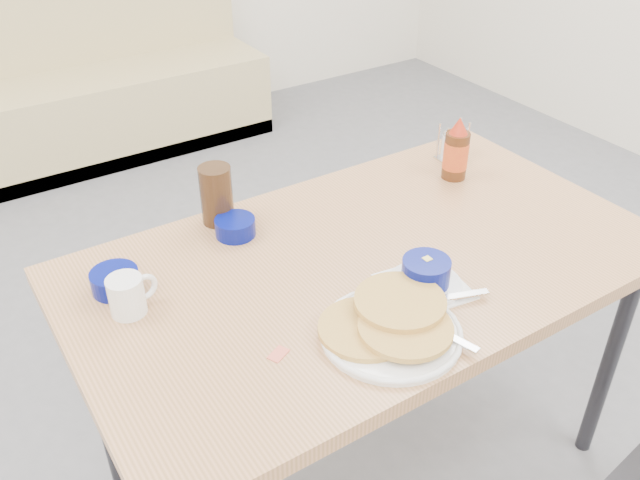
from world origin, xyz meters
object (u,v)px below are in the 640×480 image
condiment_caddy (452,146)px  dining_table (368,278)px  coffee_mug (128,295)px  butter_bowl (235,227)px  booth_bench (84,90)px  amber_tumbler (216,195)px  creamer_bowl (115,281)px  grits_setting (426,276)px  pancake_plate (391,326)px  syrup_bottle (456,152)px

condiment_caddy → dining_table: bearing=-148.1°
coffee_mug → butter_bowl: 0.35m
booth_bench → butter_bowl: booth_bench is taller
booth_bench → coffee_mug: booth_bench is taller
dining_table → coffee_mug: 0.57m
dining_table → condiment_caddy: condiment_caddy is taller
amber_tumbler → dining_table: bearing=-56.2°
booth_bench → creamer_bowl: (-0.54, -2.33, 0.43)m
grits_setting → condiment_caddy: condiment_caddy is taller
butter_bowl → booth_bench: bearing=84.5°
booth_bench → condiment_caddy: (0.52, -2.25, 0.45)m
grits_setting → condiment_caddy: (0.48, 0.45, 0.01)m
booth_bench → butter_bowl: 2.33m
dining_table → creamer_bowl: (-0.54, 0.20, 0.09)m
creamer_bowl → amber_tumbler: amber_tumbler is taller
butter_bowl → amber_tumbler: bearing=95.3°
pancake_plate → creamer_bowl: pancake_plate is taller
dining_table → condiment_caddy: size_ratio=12.51×
grits_setting → syrup_bottle: syrup_bottle is taller
booth_bench → butter_bowl: bearing=-95.5°
grits_setting → butter_bowl: bearing=121.3°
grits_setting → amber_tumbler: (-0.26, 0.50, 0.05)m
creamer_bowl → dining_table: bearing=-20.6°
pancake_plate → butter_bowl: size_ratio=2.89×
creamer_bowl → amber_tumbler: (0.32, 0.14, 0.05)m
butter_bowl → grits_setting: bearing=-58.7°
condiment_caddy → pancake_plate: bearing=-137.5°
dining_table → butter_bowl: (-0.22, 0.26, 0.08)m
grits_setting → syrup_bottle: size_ratio=1.14×
dining_table → syrup_bottle: size_ratio=7.65×
dining_table → syrup_bottle: 0.50m
amber_tumbler → condiment_caddy: size_ratio=1.38×
dining_table → pancake_plate: (-0.12, -0.24, 0.08)m
coffee_mug → syrup_bottle: syrup_bottle is taller
grits_setting → booth_bench: bearing=90.8°
booth_bench → syrup_bottle: booth_bench is taller
syrup_bottle → booth_bench: bearing=100.6°
coffee_mug → syrup_bottle: bearing=4.4°
dining_table → syrup_bottle: (0.44, 0.19, 0.14)m
amber_tumbler → syrup_bottle: 0.68m
syrup_bottle → creamer_bowl: bearing=179.2°
pancake_plate → amber_tumbler: amber_tumbler is taller
dining_table → coffee_mug: size_ratio=12.52×
creamer_bowl → butter_bowl: 0.33m
pancake_plate → condiment_caddy: (0.64, 0.53, 0.02)m
booth_bench → syrup_bottle: 2.43m
booth_bench → amber_tumbler: booth_bench is taller
butter_bowl → dining_table: bearing=-49.6°
grits_setting → butter_bowl: 0.49m
pancake_plate → amber_tumbler: 0.59m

